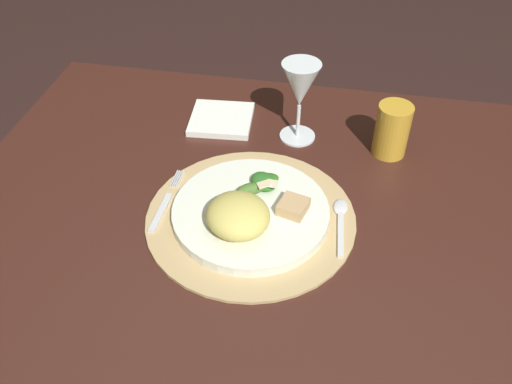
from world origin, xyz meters
TOP-DOWN VIEW (x-y plane):
  - dining_table at (0.00, 0.00)m, footprint 1.26×0.89m
  - placemat at (-0.07, -0.02)m, footprint 0.37×0.37m
  - dinner_plate at (-0.07, -0.02)m, footprint 0.28×0.28m
  - pasta_serving at (-0.09, -0.07)m, footprint 0.15×0.15m
  - salad_greens at (-0.07, 0.03)m, footprint 0.08×0.08m
  - bread_piece at (0.00, -0.02)m, footprint 0.06×0.06m
  - fork at (-0.23, -0.02)m, footprint 0.02×0.17m
  - spoon at (0.08, 0.00)m, footprint 0.03×0.14m
  - napkin at (-0.19, 0.26)m, footprint 0.14×0.14m
  - wine_glass at (-0.02, 0.24)m, footprint 0.08×0.08m
  - amber_tumbler at (0.16, 0.22)m, footprint 0.07×0.07m

SIDE VIEW (x-z plane):
  - dining_table at x=0.00m, z-range 0.21..0.94m
  - placemat at x=-0.07m, z-range 0.73..0.74m
  - napkin at x=-0.19m, z-range 0.73..0.75m
  - spoon at x=0.08m, z-range 0.74..0.75m
  - fork at x=-0.23m, z-range 0.74..0.74m
  - dinner_plate at x=-0.07m, z-range 0.74..0.76m
  - salad_greens at x=-0.07m, z-range 0.76..0.78m
  - bread_piece at x=0.00m, z-range 0.76..0.78m
  - pasta_serving at x=-0.09m, z-range 0.76..0.81m
  - amber_tumbler at x=0.16m, z-range 0.73..0.84m
  - wine_glass at x=-0.02m, z-range 0.77..0.94m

